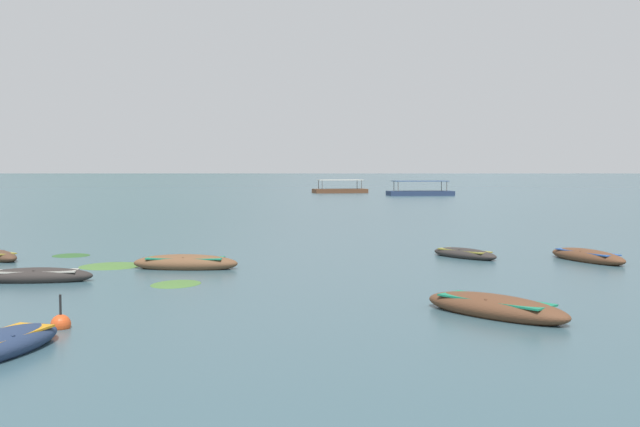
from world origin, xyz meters
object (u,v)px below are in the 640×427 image
at_px(ferry_0, 340,190).
at_px(mooring_buoy, 61,324).
at_px(rowboat_7, 464,254).
at_px(rowboat_12, 36,276).
at_px(rowboat_1, 587,256).
at_px(rowboat_5, 495,308).
at_px(rowboat_8, 186,263).
at_px(ferry_1, 420,193).

bearing_deg(ferry_0, mooring_buoy, -97.03).
distance_m(rowboat_7, mooring_buoy, 20.06).
relative_size(rowboat_12, mooring_buoy, 4.00).
relative_size(rowboat_1, rowboat_12, 1.12).
relative_size(rowboat_1, rowboat_7, 1.26).
height_order(ferry_0, mooring_buoy, ferry_0).
bearing_deg(mooring_buoy, rowboat_5, 6.23).
bearing_deg(rowboat_7, rowboat_8, -164.24).
height_order(rowboat_5, rowboat_7, rowboat_5).
relative_size(rowboat_7, ferry_0, 0.36).
xyz_separation_m(rowboat_5, rowboat_12, (-14.72, 6.70, -0.03)).
distance_m(rowboat_12, mooring_buoy, 8.62).
distance_m(rowboat_8, ferry_0, 101.64).
distance_m(rowboat_1, rowboat_7, 5.29).
xyz_separation_m(ferry_1, mooring_buoy, (-25.76, -98.36, -0.34)).
relative_size(rowboat_1, rowboat_5, 1.06).
relative_size(rowboat_1, ferry_1, 0.43).
xyz_separation_m(rowboat_8, rowboat_12, (-4.82, -3.35, -0.03)).
distance_m(ferry_0, mooring_buoy, 113.02).
height_order(rowboat_1, rowboat_8, rowboat_8).
height_order(rowboat_1, ferry_1, ferry_1).
xyz_separation_m(rowboat_7, mooring_buoy, (-13.63, -14.72, -0.06)).
height_order(rowboat_8, ferry_0, ferry_0).
height_order(rowboat_8, rowboat_12, rowboat_8).
bearing_deg(rowboat_8, rowboat_5, -45.41).
bearing_deg(rowboat_7, mooring_buoy, -132.79).
distance_m(rowboat_5, rowboat_8, 14.11).
distance_m(rowboat_5, ferry_1, 98.18).
xyz_separation_m(rowboat_5, rowboat_8, (-9.90, 10.05, 0.00)).
distance_m(rowboat_12, ferry_1, 95.00).
xyz_separation_m(rowboat_8, mooring_buoy, (-1.47, -11.29, -0.12)).
relative_size(rowboat_5, ferry_0, 0.43).
bearing_deg(mooring_buoy, rowboat_12, 112.88).
height_order(rowboat_1, rowboat_5, rowboat_5).
height_order(rowboat_7, rowboat_12, rowboat_12).
relative_size(rowboat_5, rowboat_8, 0.98).
height_order(rowboat_7, mooring_buoy, mooring_buoy).
relative_size(rowboat_12, ferry_1, 0.38).
bearing_deg(rowboat_12, rowboat_5, -24.46).
distance_m(rowboat_1, rowboat_8, 17.34).
bearing_deg(rowboat_1, rowboat_8, -173.65).
relative_size(rowboat_5, ferry_1, 0.40).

